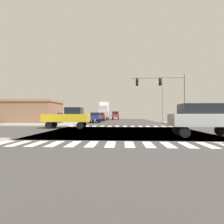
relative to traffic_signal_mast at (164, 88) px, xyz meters
name	(u,v)px	position (x,y,z in m)	size (l,w,h in m)	color
ground	(124,132)	(-5.34, -7.47, -5.07)	(90.00, 90.00, 0.05)	#3F3B3C
sidewalk_corner_ne	(208,124)	(7.66, 4.53, -4.98)	(12.00, 12.00, 0.14)	gray
sidewalk_corner_nw	(42,124)	(-18.34, 4.53, -4.98)	(12.00, 12.00, 0.14)	gray
crosswalk_near	(120,144)	(-5.59, -14.77, -5.04)	(13.50, 2.00, 0.01)	white
crosswalk_far	(121,126)	(-5.59, -0.17, -5.04)	(13.50, 2.00, 0.01)	white
traffic_signal_mast	(164,88)	(0.00, 0.00, 0.00)	(7.15, 0.55, 6.81)	gray
street_lamp	(161,98)	(2.62, 13.90, -0.21)	(1.78, 0.32, 8.10)	gray
bank_building	(21,112)	(-23.97, 8.30, -3.01)	(15.20, 7.44, 4.06)	#89614C
pickup_nearside_1	(68,117)	(-11.57, -3.97, -3.76)	(5.10, 2.00, 2.35)	black
sedan_farside_1	(101,116)	(-10.34, 17.47, -3.93)	(1.80, 4.30, 1.88)	black
pickup_queued_2	(116,115)	(-7.34, 29.23, -3.76)	(2.00, 5.10, 2.35)	black
sedan_middle_5	(96,117)	(-10.34, 9.31, -3.93)	(1.80, 4.30, 1.88)	black
box_truck_outer_1	(104,110)	(-10.34, 25.44, -2.48)	(2.40, 7.20, 4.85)	black
suv_inner_1	(203,117)	(0.34, -10.97, -3.65)	(4.60, 1.96, 2.34)	black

